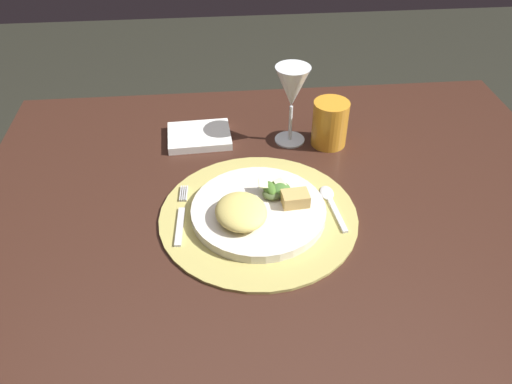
{
  "coord_description": "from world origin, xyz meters",
  "views": [
    {
      "loc": [
        -0.12,
        -0.73,
        1.35
      ],
      "look_at": [
        -0.05,
        0.03,
        0.73
      ],
      "focal_mm": 35.24,
      "sensor_mm": 36.0,
      "label": 1
    }
  ],
  "objects_px": {
    "dinner_plate": "(258,211)",
    "wine_glass": "(292,89)",
    "fork": "(181,217)",
    "napkin": "(199,136)",
    "amber_tumbler": "(330,123)",
    "spoon": "(330,200)",
    "dining_table": "(282,255)"
  },
  "relations": [
    {
      "from": "dinner_plate",
      "to": "wine_glass",
      "type": "distance_m",
      "value": 0.3
    },
    {
      "from": "wine_glass",
      "to": "dinner_plate",
      "type": "bearing_deg",
      "value": -110.84
    },
    {
      "from": "fork",
      "to": "napkin",
      "type": "bearing_deg",
      "value": 82.57
    },
    {
      "from": "fork",
      "to": "wine_glass",
      "type": "relative_size",
      "value": 0.93
    },
    {
      "from": "amber_tumbler",
      "to": "fork",
      "type": "bearing_deg",
      "value": -144.65
    },
    {
      "from": "spoon",
      "to": "dining_table",
      "type": "bearing_deg",
      "value": -177.75
    },
    {
      "from": "dining_table",
      "to": "napkin",
      "type": "height_order",
      "value": "napkin"
    },
    {
      "from": "wine_glass",
      "to": "fork",
      "type": "bearing_deg",
      "value": -133.94
    },
    {
      "from": "spoon",
      "to": "napkin",
      "type": "bearing_deg",
      "value": 135.14
    },
    {
      "from": "fork",
      "to": "amber_tumbler",
      "type": "relative_size",
      "value": 1.62
    },
    {
      "from": "dining_table",
      "to": "napkin",
      "type": "xyz_separation_m",
      "value": [
        -0.16,
        0.26,
        0.14
      ]
    },
    {
      "from": "dinner_plate",
      "to": "fork",
      "type": "height_order",
      "value": "dinner_plate"
    },
    {
      "from": "spoon",
      "to": "amber_tumbler",
      "type": "height_order",
      "value": "amber_tumbler"
    },
    {
      "from": "napkin",
      "to": "wine_glass",
      "type": "distance_m",
      "value": 0.24
    },
    {
      "from": "amber_tumbler",
      "to": "dining_table",
      "type": "bearing_deg",
      "value": -121.22
    },
    {
      "from": "dining_table",
      "to": "spoon",
      "type": "xyz_separation_m",
      "value": [
        0.09,
        0.0,
        0.14
      ]
    },
    {
      "from": "dinner_plate",
      "to": "wine_glass",
      "type": "relative_size",
      "value": 1.4
    },
    {
      "from": "napkin",
      "to": "wine_glass",
      "type": "relative_size",
      "value": 0.78
    },
    {
      "from": "fork",
      "to": "amber_tumbler",
      "type": "height_order",
      "value": "amber_tumbler"
    },
    {
      "from": "dinner_plate",
      "to": "spoon",
      "type": "xyz_separation_m",
      "value": [
        0.14,
        0.03,
        -0.01
      ]
    },
    {
      "from": "dining_table",
      "to": "fork",
      "type": "relative_size",
      "value": 7.32
    },
    {
      "from": "dinner_plate",
      "to": "wine_glass",
      "type": "bearing_deg",
      "value": 69.16
    },
    {
      "from": "dinner_plate",
      "to": "wine_glass",
      "type": "xyz_separation_m",
      "value": [
        0.1,
        0.25,
        0.11
      ]
    },
    {
      "from": "spoon",
      "to": "wine_glass",
      "type": "relative_size",
      "value": 0.75
    },
    {
      "from": "dinner_plate",
      "to": "napkin",
      "type": "xyz_separation_m",
      "value": [
        -0.11,
        0.28,
        -0.01
      ]
    },
    {
      "from": "dinner_plate",
      "to": "fork",
      "type": "bearing_deg",
      "value": 178.97
    },
    {
      "from": "napkin",
      "to": "amber_tumbler",
      "type": "height_order",
      "value": "amber_tumbler"
    },
    {
      "from": "spoon",
      "to": "wine_glass",
      "type": "bearing_deg",
      "value": 101.53
    },
    {
      "from": "dining_table",
      "to": "napkin",
      "type": "distance_m",
      "value": 0.34
    },
    {
      "from": "wine_glass",
      "to": "amber_tumbler",
      "type": "height_order",
      "value": "wine_glass"
    },
    {
      "from": "dining_table",
      "to": "napkin",
      "type": "relative_size",
      "value": 8.68
    },
    {
      "from": "dinner_plate",
      "to": "dining_table",
      "type": "bearing_deg",
      "value": 23.06
    }
  ]
}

